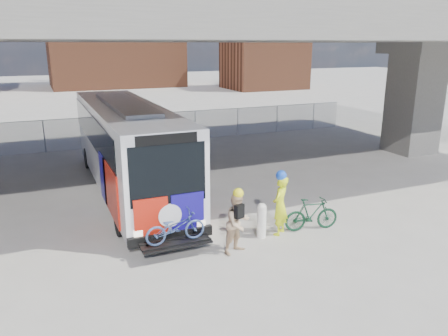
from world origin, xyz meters
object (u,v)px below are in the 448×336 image
bus (127,141)px  cyclist_tan (238,222)px  bike_parked (312,214)px  cyclist_hivis (280,204)px  bollard (262,219)px

bus → cyclist_tan: bus is taller
bus → bike_parked: 8.12m
bus → cyclist_hivis: bearing=-60.8°
bus → cyclist_tan: size_ratio=6.53×
cyclist_hivis → bike_parked: cyclist_hivis is taller
cyclist_tan → cyclist_hivis: bearing=-0.8°
bollard → cyclist_hivis: cyclist_hivis is taller
bus → bollard: (2.88, -6.32, -1.50)m
bus → cyclist_tan: (1.77, -6.95, -1.18)m
bollard → bike_parked: size_ratio=0.62×
bus → bike_parked: bus is taller
cyclist_hivis → bike_parked: (1.12, -0.14, -0.48)m
cyclist_tan → bike_parked: bearing=-10.8°
bus → bike_parked: size_ratio=7.05×
cyclist_hivis → bike_parked: bearing=133.4°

